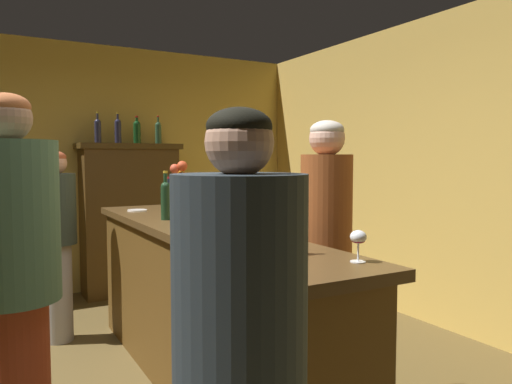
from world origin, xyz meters
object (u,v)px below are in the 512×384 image
(wine_bottle_merlot, at_px, (281,226))
(display_bottle_midright, at_px, (158,132))
(cheese_plate, at_px, (137,210))
(display_bottle_midleft, at_px, (118,130))
(patron_in_grey, at_px, (56,236))
(wine_glass_mid, at_px, (168,199))
(wine_bottle_malbec, at_px, (166,198))
(wine_glass_spare, at_px, (233,211))
(patron_redhead, at_px, (240,377))
(wine_glass_rear, at_px, (358,239))
(patron_tall, at_px, (12,282))
(wine_bottle_riesling, at_px, (169,195))
(bartender, at_px, (326,246))
(display_bottle_center, at_px, (137,131))
(bar_counter, at_px, (198,308))
(wine_glass_front, at_px, (235,218))
(display_cabinet, at_px, (130,215))
(flower_arrangement, at_px, (180,189))
(display_bottle_left, at_px, (98,130))

(wine_bottle_merlot, relative_size, display_bottle_midright, 0.94)
(cheese_plate, bearing_deg, display_bottle_midleft, 81.87)
(display_bottle_midleft, xyz_separation_m, display_bottle_midright, (0.45, 0.00, -0.01))
(patron_in_grey, bearing_deg, wine_glass_mid, 17.63)
(wine_glass_mid, height_order, display_bottle_midleft, display_bottle_midleft)
(wine_bottle_malbec, height_order, display_bottle_midright, display_bottle_midright)
(wine_glass_mid, bearing_deg, cheese_plate, 121.55)
(wine_glass_spare, bearing_deg, wine_glass_mid, 95.63)
(display_bottle_midright, xyz_separation_m, patron_in_grey, (-1.24, -1.17, -0.92))
(patron_redhead, bearing_deg, wine_bottle_merlot, -19.60)
(wine_glass_rear, relative_size, patron_tall, 0.08)
(wine_bottle_riesling, distance_m, bartender, 1.65)
(display_bottle_midleft, bearing_deg, wine_bottle_malbec, -95.16)
(wine_glass_mid, height_order, cheese_plate, wine_glass_mid)
(display_bottle_center, bearing_deg, cheese_plate, -106.00)
(wine_bottle_malbec, bearing_deg, display_bottle_midright, 73.09)
(bar_counter, bearing_deg, bartender, -42.58)
(patron_redhead, bearing_deg, wine_bottle_riesling, 4.69)
(patron_tall, xyz_separation_m, patron_in_grey, (0.42, 1.90, -0.10))
(wine_glass_front, height_order, display_bottle_center, display_bottle_center)
(display_cabinet, bearing_deg, wine_glass_spare, -91.22)
(flower_arrangement, bearing_deg, display_bottle_midright, 76.26)
(wine_glass_front, distance_m, patron_redhead, 1.26)
(wine_glass_mid, height_order, bartender, bartender)
(wine_bottle_merlot, relative_size, patron_tall, 0.17)
(wine_glass_front, height_order, wine_glass_spare, wine_glass_front)
(wine_bottle_riesling, xyz_separation_m, patron_tall, (-1.25, -1.60, -0.22))
(patron_in_grey, bearing_deg, patron_tall, -49.38)
(display_bottle_midleft, xyz_separation_m, bartender, (0.47, -3.06, -0.82))
(wine_bottle_riesling, xyz_separation_m, wine_glass_front, (-0.21, -1.63, -0.00))
(display_bottle_center, relative_size, display_bottle_midright, 0.96)
(wine_bottle_riesling, bearing_deg, wine_glass_spare, -89.58)
(patron_in_grey, height_order, bartender, bartender)
(wine_glass_spare, relative_size, patron_in_grey, 0.09)
(display_bottle_midright, bearing_deg, wine_bottle_malbec, -106.91)
(wine_glass_front, bearing_deg, wine_bottle_merlot, -89.07)
(wine_glass_front, relative_size, wine_glass_spare, 1.25)
(wine_bottle_riesling, relative_size, cheese_plate, 1.75)
(wine_bottle_merlot, xyz_separation_m, wine_glass_mid, (0.12, 1.84, -0.02))
(wine_glass_spare, relative_size, flower_arrangement, 0.33)
(display_bottle_midleft, bearing_deg, display_bottle_left, -180.00)
(wine_glass_front, height_order, wine_glass_mid, wine_glass_front)
(wine_bottle_malbec, bearing_deg, patron_tall, -136.00)
(display_bottle_left, relative_size, patron_in_grey, 0.21)
(display_cabinet, bearing_deg, wine_glass_mid, -94.97)
(display_bottle_midleft, xyz_separation_m, display_bottle_center, (0.21, 0.00, -0.01))
(wine_bottle_malbec, distance_m, wine_glass_rear, 1.76)
(display_cabinet, relative_size, cheese_plate, 10.39)
(wine_glass_spare, bearing_deg, wine_glass_rear, -90.86)
(display_cabinet, xyz_separation_m, wine_bottle_merlot, (-0.27, -3.55, 0.33))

